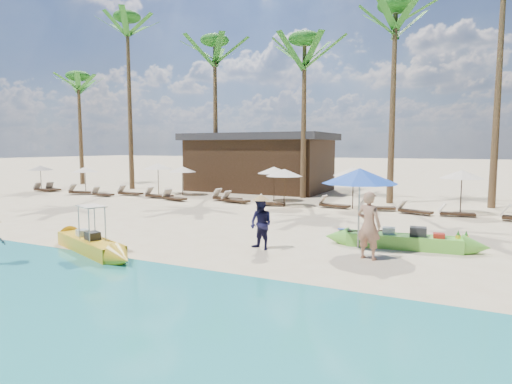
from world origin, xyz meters
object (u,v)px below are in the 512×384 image
at_px(green_canoe, 403,241).
at_px(blue_umbrella, 360,176).
at_px(tourist, 369,225).
at_px(yellow_canoe, 90,244).

xyz_separation_m(green_canoe, blue_umbrella, (-1.32, -0.62, 2.12)).
bearing_deg(tourist, blue_umbrella, -50.23).
height_order(green_canoe, blue_umbrella, blue_umbrella).
relative_size(green_canoe, tourist, 2.84).
distance_m(tourist, blue_umbrella, 1.93).
bearing_deg(blue_umbrella, green_canoe, 25.36).
bearing_deg(tourist, yellow_canoe, 35.55).
height_order(tourist, blue_umbrella, blue_umbrella).
bearing_deg(green_canoe, blue_umbrella, -160.15).
xyz_separation_m(yellow_canoe, blue_umbrella, (7.47, 4.22, 2.12)).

